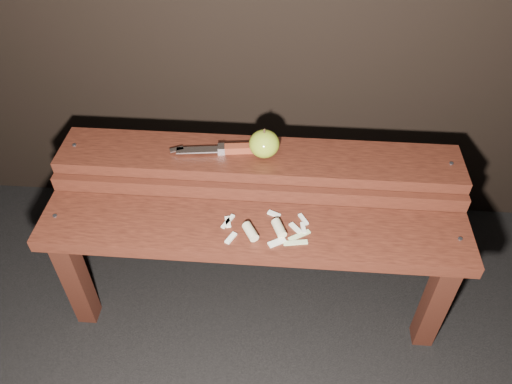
# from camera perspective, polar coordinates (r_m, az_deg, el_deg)

# --- Properties ---
(ground) EXTENTS (60.00, 60.00, 0.00)m
(ground) POSITION_cam_1_polar(r_m,az_deg,el_deg) (1.74, -0.15, -12.20)
(ground) COLOR black
(bench_front_tier) EXTENTS (1.20, 0.20, 0.42)m
(bench_front_tier) POSITION_cam_1_polar(r_m,az_deg,el_deg) (1.42, -0.38, -6.20)
(bench_front_tier) COLOR black
(bench_front_tier) RESTS_ON ground
(bench_rear_tier) EXTENTS (1.20, 0.21, 0.50)m
(bench_rear_tier) POSITION_cam_1_polar(r_m,az_deg,el_deg) (1.53, 0.30, 1.74)
(bench_rear_tier) COLOR black
(bench_rear_tier) RESTS_ON ground
(apple) EXTENTS (0.09, 0.09, 0.09)m
(apple) POSITION_cam_1_polar(r_m,az_deg,el_deg) (1.45, 0.94, 5.53)
(apple) COLOR olive
(apple) RESTS_ON bench_rear_tier
(knife) EXTENTS (0.28, 0.06, 0.02)m
(knife) POSITION_cam_1_polar(r_m,az_deg,el_deg) (1.48, -2.81, 4.95)
(knife) COLOR maroon
(knife) RESTS_ON bench_rear_tier
(apple_scraps) EXTENTS (0.25, 0.14, 0.03)m
(apple_scraps) POSITION_cam_1_polar(r_m,az_deg,el_deg) (1.36, 1.30, -4.37)
(apple_scraps) COLOR beige
(apple_scraps) RESTS_ON bench_front_tier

